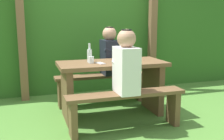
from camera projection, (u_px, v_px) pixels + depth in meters
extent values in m
plane|color=#487C30|center=(112.00, 115.00, 3.57)|extent=(12.00, 12.00, 0.00)
cube|color=#2E6120|center=(86.00, 42.00, 4.91)|extent=(6.40, 0.70, 1.73)
cube|color=brown|center=(21.00, 29.00, 4.03)|extent=(0.12, 0.12, 2.26)
cube|color=brown|center=(153.00, 28.00, 4.71)|extent=(0.12, 0.12, 2.26)
cube|color=brown|center=(112.00, 64.00, 3.44)|extent=(1.40, 0.64, 0.05)
cube|color=brown|center=(67.00, 94.00, 3.33)|extent=(0.08, 0.54, 0.68)
cube|color=brown|center=(152.00, 87.00, 3.69)|extent=(0.08, 0.54, 0.68)
cube|color=brown|center=(126.00, 94.00, 2.99)|extent=(1.40, 0.24, 0.04)
cube|color=brown|center=(73.00, 119.00, 2.85)|extent=(0.07, 0.22, 0.41)
cube|color=brown|center=(173.00, 108.00, 3.22)|extent=(0.07, 0.22, 0.41)
cube|color=brown|center=(101.00, 76.00, 3.99)|extent=(1.40, 0.24, 0.04)
cube|color=brown|center=(61.00, 94.00, 3.84)|extent=(0.07, 0.22, 0.41)
cube|color=brown|center=(138.00, 87.00, 4.22)|extent=(0.07, 0.22, 0.41)
cube|color=white|center=(126.00, 70.00, 2.94)|extent=(0.22, 0.34, 0.52)
sphere|color=tan|center=(127.00, 39.00, 2.87)|extent=(0.21, 0.21, 0.21)
cylinder|color=black|center=(127.00, 30.00, 2.86)|extent=(0.12, 0.12, 0.02)
cylinder|color=white|center=(122.00, 59.00, 3.05)|extent=(0.25, 0.07, 0.15)
cube|color=black|center=(110.00, 57.00, 3.97)|extent=(0.22, 0.34, 0.52)
sphere|color=tan|center=(109.00, 34.00, 3.91)|extent=(0.21, 0.21, 0.21)
cylinder|color=black|center=(109.00, 28.00, 3.89)|extent=(0.12, 0.12, 0.02)
cylinder|color=black|center=(112.00, 51.00, 3.82)|extent=(0.25, 0.07, 0.15)
cylinder|color=silver|center=(91.00, 60.00, 3.33)|extent=(0.07, 0.07, 0.09)
cylinder|color=silver|center=(122.00, 55.00, 3.49)|extent=(0.06, 0.06, 0.16)
cylinder|color=silver|center=(122.00, 47.00, 3.47)|extent=(0.03, 0.03, 0.06)
cylinder|color=silver|center=(90.00, 56.00, 3.40)|extent=(0.06, 0.06, 0.17)
cylinder|color=silver|center=(89.00, 46.00, 3.38)|extent=(0.03, 0.03, 0.08)
cube|color=silver|center=(101.00, 63.00, 3.30)|extent=(0.11, 0.15, 0.01)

